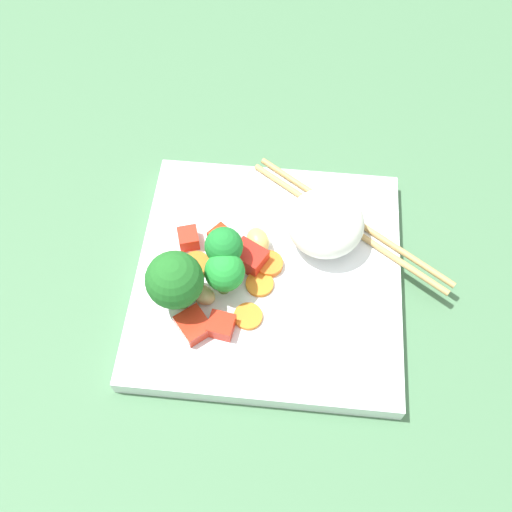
{
  "coord_description": "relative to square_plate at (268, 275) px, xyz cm",
  "views": [
    {
      "loc": [
        -27.6,
        -0.71,
        50.87
      ],
      "look_at": [
        0.36,
        1.26,
        4.0
      ],
      "focal_mm": 40.51,
      "sensor_mm": 36.0,
      "label": 1
    }
  ],
  "objects": [
    {
      "name": "ground_plane",
      "position": [
        0.0,
        0.0,
        -2.0
      ],
      "size": [
        110.0,
        110.0,
        2.0
      ],
      "primitive_type": "cube",
      "color": "#46724D"
    },
    {
      "name": "broccoli_floret_1",
      "position": [
        0.13,
        4.18,
        4.62
      ],
      "size": [
        3.58,
        3.58,
        5.91
      ],
      "color": "#80C05C",
      "rests_on": "square_plate"
    },
    {
      "name": "broccoli_floret_2",
      "position": [
        -2.14,
        3.95,
        4.0
      ],
      "size": [
        3.76,
        3.76,
        5.01
      ],
      "color": "#5F9340",
      "rests_on": "square_plate"
    },
    {
      "name": "chopstick_pair",
      "position": [
        6.01,
        -7.85,
        1.31
      ],
      "size": [
        15.51,
        20.23,
        0.62
      ],
      "rotation": [
        0.0,
        0.0,
        7.22
      ],
      "color": "tan",
      "rests_on": "square_plate"
    },
    {
      "name": "carrot_slice_0",
      "position": [
        -0.21,
        7.09,
        1.35
      ],
      "size": [
        3.76,
        3.76,
        0.7
      ],
      "primitive_type": "cylinder",
      "rotation": [
        0.0,
        0.0,
        4.03
      ],
      "color": "orange",
      "rests_on": "square_plate"
    },
    {
      "name": "rice_mound",
      "position": [
        4.1,
        -5.2,
        3.7
      ],
      "size": [
        9.38,
        9.4,
        5.4
      ],
      "primitive_type": "ellipsoid",
      "rotation": [
        0.0,
        0.0,
        5.02
      ],
      "color": "white",
      "rests_on": "square_plate"
    },
    {
      "name": "carrot_slice_3",
      "position": [
        0.52,
        -0.42,
        1.37
      ],
      "size": [
        3.74,
        3.74,
        0.74
      ],
      "primitive_type": "cylinder",
      "rotation": [
        0.0,
        0.0,
        3.71
      ],
      "color": "orange",
      "rests_on": "square_plate"
    },
    {
      "name": "square_plate",
      "position": [
        0.0,
        0.0,
        0.0
      ],
      "size": [
        26.25,
        26.25,
        2.0
      ],
      "primitive_type": "cube",
      "rotation": [
        0.0,
        0.0,
        -0.03
      ],
      "color": "white",
      "rests_on": "ground_plane"
    },
    {
      "name": "carrot_slice_4",
      "position": [
        -5.11,
        1.61,
        1.2
      ],
      "size": [
        3.78,
        3.78,
        0.41
      ],
      "primitive_type": "cylinder",
      "rotation": [
        0.0,
        0.0,
        4.01
      ],
      "color": "orange",
      "rests_on": "square_plate"
    },
    {
      "name": "carrot_slice_1",
      "position": [
        0.32,
        9.58,
        1.28
      ],
      "size": [
        2.38,
        2.38,
        0.57
      ],
      "primitive_type": "cylinder",
      "rotation": [
        0.0,
        0.0,
        4.55
      ],
      "color": "orange",
      "rests_on": "square_plate"
    },
    {
      "name": "chicken_piece_1",
      "position": [
        -3.45,
        5.92,
        1.75
      ],
      "size": [
        2.86,
        3.01,
        1.5
      ],
      "primitive_type": "ellipsoid",
      "rotation": [
        0.0,
        0.0,
        0.97
      ],
      "color": "tan",
      "rests_on": "square_plate"
    },
    {
      "name": "pepper_chunk_4",
      "position": [
        2.9,
        4.87,
        1.84
      ],
      "size": [
        2.83,
        2.85,
        1.69
      ],
      "primitive_type": "cube",
      "rotation": [
        0.0,
        0.0,
        0.85
      ],
      "color": "red",
      "rests_on": "square_plate"
    },
    {
      "name": "pepper_chunk_0",
      "position": [
        -6.58,
        6.46,
        1.7
      ],
      "size": [
        3.92,
        3.86,
        1.41
      ],
      "primitive_type": "cube",
      "rotation": [
        0.0,
        0.0,
        0.67
      ],
      "color": "red",
      "rests_on": "square_plate"
    },
    {
      "name": "pepper_chunk_3",
      "position": [
        0.71,
        1.93,
        2.05
      ],
      "size": [
        3.64,
        3.88,
        2.1
      ],
      "primitive_type": "cube",
      "rotation": [
        0.0,
        0.0,
        1.03
      ],
      "color": "red",
      "rests_on": "square_plate"
    },
    {
      "name": "carrot_slice_2",
      "position": [
        -1.66,
        0.77,
        1.23
      ],
      "size": [
        3.73,
        3.73,
        0.46
      ],
      "primitive_type": "cylinder",
      "rotation": [
        0.0,
        0.0,
        2.5
      ],
      "color": "orange",
      "rests_on": "square_plate"
    },
    {
      "name": "pepper_chunk_2",
      "position": [
        -6.45,
        3.95,
        1.75
      ],
      "size": [
        2.58,
        2.65,
        1.5
      ],
      "primitive_type": "cube",
      "rotation": [
        0.0,
        0.0,
        6.1
      ],
      "color": "red",
      "rests_on": "square_plate"
    },
    {
      "name": "broccoli_floret_0",
      "position": [
        -3.97,
        8.12,
        5.18
      ],
      "size": [
        5.23,
        5.23,
        7.04
      ],
      "color": "#83BC52",
      "rests_on": "square_plate"
    },
    {
      "name": "pepper_chunk_1",
      "position": [
        2.65,
        8.13,
        1.81
      ],
      "size": [
        2.52,
        2.43,
        1.61
      ],
      "primitive_type": "cube",
      "rotation": [
        0.0,
        0.0,
        3.42
      ],
      "color": "red",
      "rests_on": "square_plate"
    },
    {
      "name": "chicken_piece_3",
      "position": [
        -1.77,
        9.91,
        2.23
      ],
      "size": [
        4.53,
        4.19,
        2.46
      ],
      "primitive_type": "ellipsoid",
      "rotation": [
        0.0,
        0.0,
        5.75
      ],
      "color": "tan",
      "rests_on": "square_plate"
    },
    {
      "name": "chicken_piece_2",
      "position": [
        2.6,
        1.25,
        2.12
      ],
      "size": [
        3.55,
        3.14,
        2.25
      ],
      "primitive_type": "ellipsoid",
      "rotation": [
        0.0,
        0.0,
        0.4
      ],
      "color": "tan",
      "rests_on": "square_plate"
    }
  ]
}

